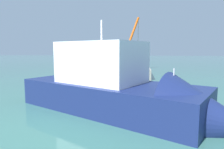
% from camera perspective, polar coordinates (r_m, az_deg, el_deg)
% --- Properties ---
extents(ground, '(200.00, 200.00, 0.00)m').
position_cam_1_polar(ground, '(23.70, 1.03, -1.22)').
color(ground, '#386B60').
extents(dock, '(12.72, 8.15, 1.12)m').
position_cam_1_polar(dock, '(29.11, 2.34, 1.41)').
color(dock, gray).
rests_on(dock, ground).
extents(crane_truck, '(8.18, 4.09, 7.66)m').
position_cam_1_polar(crane_truck, '(29.23, 2.76, 5.28)').
color(crane_truck, navy).
rests_on(crane_truck, dock).
extents(dock_worker, '(0.34, 0.34, 1.81)m').
position_cam_1_polar(dock_worker, '(27.22, -3.66, 4.15)').
color(dock_worker, '#353535').
rests_on(dock_worker, dock).
extents(salvaged_car, '(4.10, 2.17, 3.53)m').
position_cam_1_polar(salvaged_car, '(21.32, -1.60, -0.43)').
color(salvaged_car, '#99999E').
rests_on(salvaged_car, ground).
extents(moored_yacht, '(9.15, 12.69, 6.60)m').
position_cam_1_polar(moored_yacht, '(10.68, 5.84, -7.02)').
color(moored_yacht, navy).
rests_on(moored_yacht, ground).
extents(piling_near, '(0.29, 0.29, 2.26)m').
position_cam_1_polar(piling_near, '(22.81, -5.60, 1.29)').
color(piling_near, brown).
rests_on(piling_near, ground).
extents(piling_mid, '(0.36, 0.36, 2.47)m').
position_cam_1_polar(piling_mid, '(22.29, 0.03, 1.47)').
color(piling_mid, brown).
rests_on(piling_mid, ground).
extents(piling_far, '(0.41, 0.41, 2.02)m').
position_cam_1_polar(piling_far, '(22.32, 7.67, 0.82)').
color(piling_far, brown).
rests_on(piling_far, ground).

